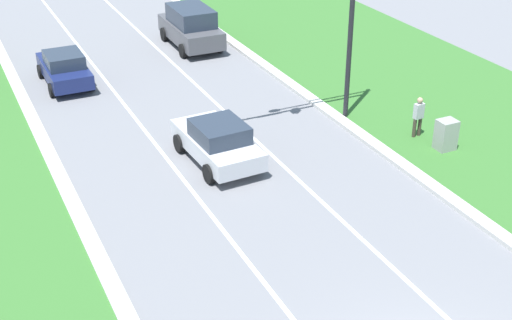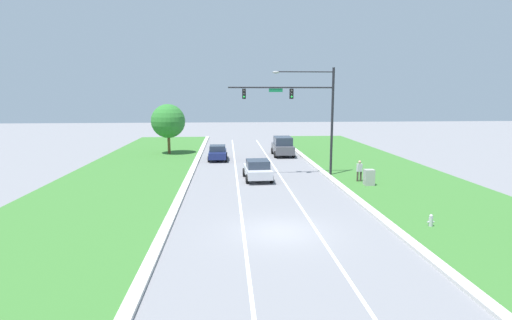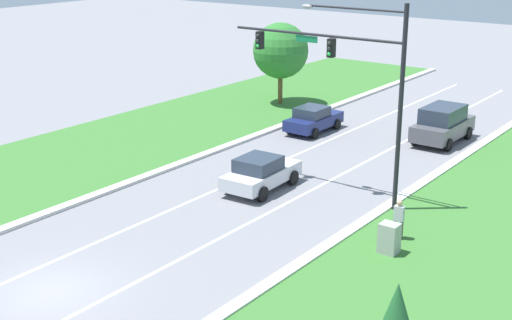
% 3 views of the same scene
% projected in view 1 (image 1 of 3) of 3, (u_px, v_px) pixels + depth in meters
% --- Properties ---
extents(navy_sedan, '(1.97, 4.13, 1.55)m').
position_uv_depth(navy_sedan, '(64.00, 68.00, 32.19)').
color(navy_sedan, navy).
rests_on(navy_sedan, ground_plane).
extents(graphite_suv, '(2.24, 4.73, 2.10)m').
position_uv_depth(graphite_suv, '(191.00, 27.00, 36.71)').
color(graphite_suv, '#4C4C51').
rests_on(graphite_suv, ground_plane).
extents(silver_sedan, '(2.23, 4.35, 1.61)m').
position_uv_depth(silver_sedan, '(218.00, 141.00, 25.52)').
color(silver_sedan, silver).
rests_on(silver_sedan, ground_plane).
extents(utility_cabinet, '(0.70, 0.60, 1.24)m').
position_uv_depth(utility_cabinet, '(446.00, 136.00, 26.38)').
color(utility_cabinet, '#9E9E99').
rests_on(utility_cabinet, ground_plane).
extents(pedestrian, '(0.40, 0.25, 1.69)m').
position_uv_depth(pedestrian, '(418.00, 116.00, 27.20)').
color(pedestrian, '#42382D').
rests_on(pedestrian, ground_plane).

